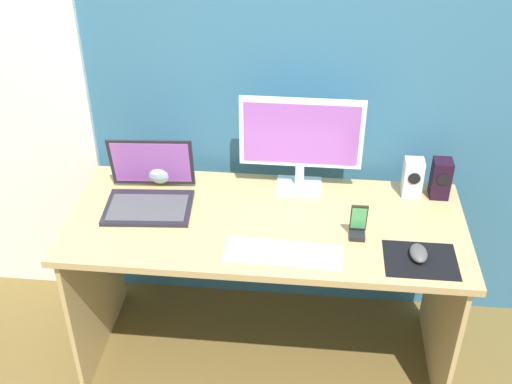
# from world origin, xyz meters

# --- Properties ---
(ground_plane) EXTENTS (8.00, 8.00, 0.00)m
(ground_plane) POSITION_xyz_m (0.00, 0.00, 0.00)
(ground_plane) COLOR brown
(wall_back) EXTENTS (6.00, 0.04, 2.50)m
(wall_back) POSITION_xyz_m (0.00, 0.41, 1.25)
(wall_back) COLOR #35698A
(wall_back) RESTS_ON ground_plane
(desk) EXTENTS (1.50, 0.64, 0.71)m
(desk) POSITION_xyz_m (0.00, 0.00, 0.57)
(desk) COLOR tan
(desk) RESTS_ON ground_plane
(monitor) EXTENTS (0.48, 0.14, 0.39)m
(monitor) POSITION_xyz_m (0.11, 0.24, 0.93)
(monitor) COLOR white
(monitor) RESTS_ON desk
(speaker_right) EXTENTS (0.07, 0.08, 0.16)m
(speaker_right) POSITION_xyz_m (0.67, 0.23, 0.79)
(speaker_right) COLOR black
(speaker_right) RESTS_ON desk
(speaker_near_monitor) EXTENTS (0.07, 0.08, 0.15)m
(speaker_near_monitor) POSITION_xyz_m (0.56, 0.23, 0.79)
(speaker_near_monitor) COLOR silver
(speaker_near_monitor) RESTS_ON desk
(laptop) EXTENTS (0.35, 0.31, 0.24)m
(laptop) POSITION_xyz_m (-0.46, 0.07, 0.76)
(laptop) COLOR black
(laptop) RESTS_ON desk
(fishbowl) EXTENTS (0.15, 0.15, 0.15)m
(fishbowl) POSITION_xyz_m (-0.45, 0.23, 0.78)
(fishbowl) COLOR silver
(fishbowl) RESTS_ON desk
(keyboard_external) EXTENTS (0.42, 0.15, 0.01)m
(keyboard_external) POSITION_xyz_m (0.08, -0.20, 0.72)
(keyboard_external) COLOR white
(keyboard_external) RESTS_ON desk
(mousepad) EXTENTS (0.25, 0.20, 0.00)m
(mousepad) POSITION_xyz_m (0.55, -0.18, 0.71)
(mousepad) COLOR black
(mousepad) RESTS_ON desk
(mouse) EXTENTS (0.06, 0.10, 0.04)m
(mouse) POSITION_xyz_m (0.54, -0.17, 0.73)
(mouse) COLOR #4E4A4A
(mouse) RESTS_ON mousepad
(phone_in_dock) EXTENTS (0.06, 0.05, 0.14)m
(phone_in_dock) POSITION_xyz_m (0.34, -0.07, 0.76)
(phone_in_dock) COLOR black
(phone_in_dock) RESTS_ON desk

